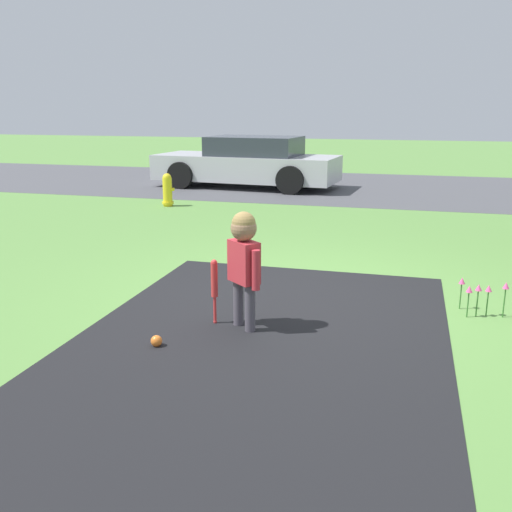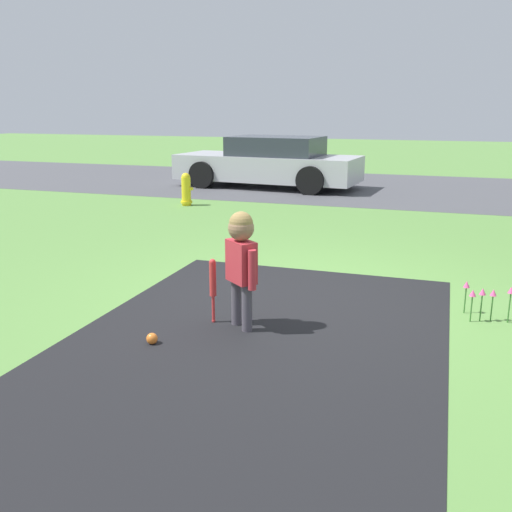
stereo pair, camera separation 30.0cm
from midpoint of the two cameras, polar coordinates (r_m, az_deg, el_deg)
ground_plane at (r=5.92m, az=6.45°, el=-4.14°), size 60.00×60.00×0.00m
driveway_strip at (r=3.76m, az=-4.11°, el=-15.63°), size 3.09×7.00×0.01m
street_strip at (r=14.21m, az=13.83°, el=6.59°), size 40.00×6.00×0.01m
child at (r=4.89m, az=0.27°, el=0.22°), size 0.35×0.30×1.05m
baseball_bat at (r=5.09m, az=-2.66°, el=-2.59°), size 0.06×0.06×0.60m
sports_ball at (r=4.80m, az=-8.59°, el=-8.19°), size 0.09×0.09×0.09m
fire_hydrant at (r=11.42m, az=-6.25°, el=6.63°), size 0.26×0.23×0.65m
parked_car at (r=13.99m, az=1.97°, el=9.28°), size 4.52×2.11×1.22m
flower_bed at (r=5.63m, az=24.02°, el=-3.52°), size 0.60×0.35×0.34m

